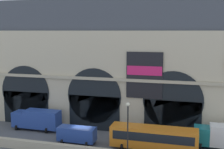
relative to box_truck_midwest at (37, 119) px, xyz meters
The scene contains 6 objects.
ground_plane 9.09m from the box_truck_midwest, 17.15° to the right, with size 200.00×200.00×0.00m, color #54565B.
station_building 12.79m from the box_truck_midwest, 30.54° to the left, with size 49.71×5.74×20.06m.
box_truck_midwest is the anchor object (origin of this frame).
van_center 8.73m from the box_truck_midwest, 23.43° to the right, with size 5.20×2.48×2.20m.
bus_mideast 18.78m from the box_truck_midwest, 10.46° to the right, with size 11.00×3.25×3.10m.
street_lamp_quayside 17.25m from the box_truck_midwest, 22.32° to the right, with size 0.44×0.44×6.90m.
Camera 1 is at (14.44, -36.96, 15.22)m, focal length 47.53 mm.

